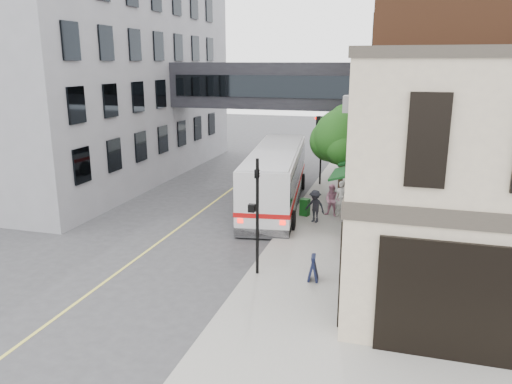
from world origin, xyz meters
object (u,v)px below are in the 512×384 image
Objects in this scene: pedestrian_a at (341,199)px; newspaper_box at (305,207)px; bus at (276,175)px; sandwich_board at (313,268)px; pedestrian_c at (315,206)px; pedestrian_b at (332,200)px.

pedestrian_a is 2.11× the size of newspaper_box.
bus is 12.51× the size of sandwich_board.
newspaper_box is at bearing -42.67° from bus.
pedestrian_c is at bearing -115.73° from pedestrian_a.
pedestrian_a is at bearing 25.03° from newspaper_box.
sandwich_board is at bearing -61.53° from newspaper_box.
pedestrian_a is (3.93, -1.60, -0.70)m from bus.
pedestrian_a is at bearing -22.14° from bus.
sandwich_board is at bearing -59.89° from pedestrian_c.
pedestrian_b reaches higher than pedestrian_c.
bus is 7.15× the size of pedestrian_b.
pedestrian_b is at bearing 86.36° from sandwich_board.
sandwich_board is at bearing -74.10° from pedestrian_b.
sandwich_board is (-0.03, -8.20, -0.47)m from pedestrian_a.
pedestrian_c is 1.71× the size of sandwich_board.
pedestrian_a is 1.96× the size of sandwich_board.
bus is at bearing 174.58° from pedestrian_a.
bus reaches higher than pedestrian_b.
sandwich_board is (1.13, -6.93, -0.35)m from pedestrian_c.
bus is 3.07m from newspaper_box.
bus is 4.30m from pedestrian_a.
newspaper_box is 0.93× the size of sandwich_board.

